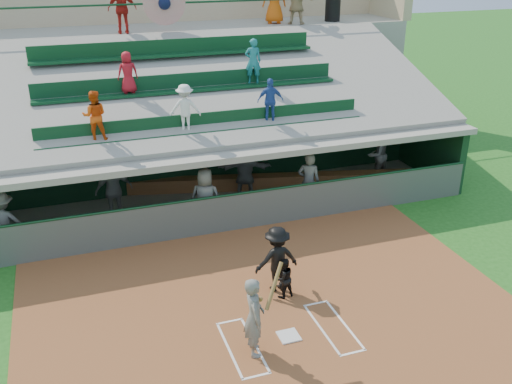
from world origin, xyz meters
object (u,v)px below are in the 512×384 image
object	(u,v)px
catcher	(284,278)
trash_bin	(333,9)
batter_at_plate	(254,316)
home_plate	(289,336)

from	to	relation	value
catcher	trash_bin	world-z (taller)	trash_bin
batter_at_plate	trash_bin	size ratio (longest dim) A/B	2.11
home_plate	batter_at_plate	bearing A→B (deg)	-165.58
batter_at_plate	catcher	size ratio (longest dim) A/B	1.97
batter_at_plate	catcher	world-z (taller)	batter_at_plate
home_plate	trash_bin	distance (m)	15.52
home_plate	batter_at_plate	size ratio (longest dim) A/B	0.22
home_plate	batter_at_plate	xyz separation A→B (m)	(-0.83, -0.21, 0.85)
trash_bin	home_plate	bearing A→B (deg)	-118.61
home_plate	trash_bin	bearing A→B (deg)	61.39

